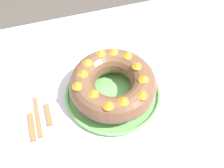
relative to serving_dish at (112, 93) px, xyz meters
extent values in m
cube|color=silver|center=(0.00, -0.02, -0.02)|extent=(1.41, 0.94, 0.03)
cylinder|color=brown|center=(0.64, 0.38, -0.40)|extent=(0.06, 0.06, 0.72)
cylinder|color=#6BB760|center=(0.00, 0.00, 0.00)|extent=(0.31, 0.31, 0.01)
torus|color=#6BB760|center=(0.00, 0.00, 0.00)|extent=(0.32, 0.32, 0.01)
torus|color=brown|center=(0.00, 0.00, 0.05)|extent=(0.28, 0.28, 0.08)
cone|color=orange|center=(0.07, 0.07, 0.10)|extent=(0.03, 0.03, 0.01)
cone|color=orange|center=(0.04, 0.10, 0.10)|extent=(0.03, 0.03, 0.01)
cone|color=orange|center=(-0.01, 0.10, 0.10)|extent=(0.05, 0.05, 0.01)
cone|color=orange|center=(-0.06, 0.08, 0.10)|extent=(0.04, 0.04, 0.01)
cone|color=orange|center=(-0.08, 0.04, 0.10)|extent=(0.04, 0.04, 0.01)
cone|color=orange|center=(-0.11, -0.01, 0.10)|extent=(0.05, 0.05, 0.01)
cone|color=orange|center=(-0.07, -0.05, 0.10)|extent=(0.04, 0.04, 0.01)
cone|color=orange|center=(-0.04, -0.10, 0.10)|extent=(0.04, 0.04, 0.01)
cone|color=orange|center=(0.00, -0.10, 0.10)|extent=(0.05, 0.05, 0.01)
cone|color=orange|center=(0.06, -0.10, 0.10)|extent=(0.03, 0.03, 0.01)
cone|color=orange|center=(0.09, -0.04, 0.10)|extent=(0.03, 0.03, 0.01)
cone|color=orange|center=(0.09, 0.02, 0.10)|extent=(0.05, 0.05, 0.01)
cube|color=#936038|center=(-0.25, -0.01, -0.01)|extent=(0.01, 0.15, 0.01)
cube|color=silver|center=(-0.25, 0.09, -0.01)|extent=(0.02, 0.06, 0.01)
cube|color=#936038|center=(-0.28, -0.04, -0.01)|extent=(0.02, 0.10, 0.01)
cube|color=silver|center=(-0.28, 0.06, -0.01)|extent=(0.02, 0.12, 0.00)
cube|color=#936038|center=(-0.22, -0.02, -0.01)|extent=(0.02, 0.08, 0.01)
cube|color=silver|center=(-0.22, 0.07, -0.01)|extent=(0.02, 0.10, 0.00)
camera|label=1|loc=(-0.15, -0.48, 0.72)|focal=42.00mm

